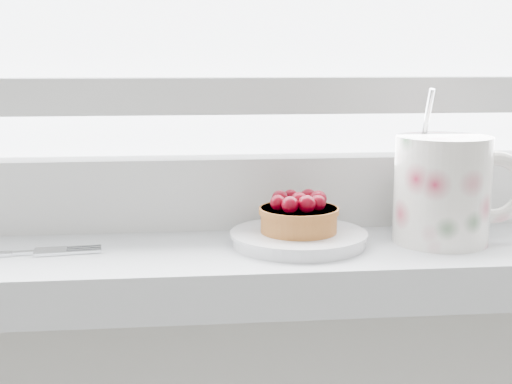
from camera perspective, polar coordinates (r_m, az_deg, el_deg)
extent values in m
cube|color=silver|center=(0.67, 1.82, -5.60)|extent=(1.60, 0.20, 0.04)
cube|color=silver|center=(0.72, 1.09, 0.17)|extent=(1.30, 0.05, 0.07)
cube|color=silver|center=(0.71, 1.11, 7.74)|extent=(1.30, 0.04, 0.04)
cylinder|color=silver|center=(0.65, 3.43, -3.72)|extent=(0.12, 0.12, 0.01)
cylinder|color=#945220|center=(0.64, 3.44, -2.23)|extent=(0.07, 0.07, 0.02)
cylinder|color=#945220|center=(0.64, 3.45, -1.48)|extent=(0.07, 0.07, 0.01)
sphere|color=#4A000A|center=(0.64, 3.46, -0.69)|extent=(0.02, 0.02, 0.02)
sphere|color=#4A000A|center=(0.65, 5.00, -0.55)|extent=(0.02, 0.02, 0.02)
sphere|color=#4A000A|center=(0.65, 4.23, -0.41)|extent=(0.02, 0.02, 0.02)
sphere|color=#4A000A|center=(0.66, 2.79, -0.40)|extent=(0.01, 0.01, 0.01)
sphere|color=#4A000A|center=(0.65, 1.92, -0.51)|extent=(0.02, 0.02, 0.02)
sphere|color=#4A000A|center=(0.63, 1.76, -0.86)|extent=(0.01, 0.01, 0.01)
sphere|color=#4A000A|center=(0.62, 2.74, -1.04)|extent=(0.02, 0.02, 0.02)
sphere|color=#4A000A|center=(0.62, 4.08, -0.97)|extent=(0.02, 0.02, 0.02)
sphere|color=#4A000A|center=(0.63, 4.98, -0.87)|extent=(0.01, 0.01, 0.01)
cylinder|color=silver|center=(0.67, 14.65, 0.18)|extent=(0.09, 0.09, 0.10)
cylinder|color=black|center=(0.66, 14.84, 3.99)|extent=(0.08, 0.08, 0.01)
torus|color=silver|center=(0.68, 18.50, 0.34)|extent=(0.07, 0.02, 0.07)
cylinder|color=silver|center=(0.67, 13.49, 5.58)|extent=(0.01, 0.02, 0.06)
cube|color=silver|center=(0.65, -18.08, -4.65)|extent=(0.02, 0.01, 0.00)
cube|color=silver|center=(0.64, -16.13, -4.58)|extent=(0.03, 0.02, 0.00)
cube|color=silver|center=(0.63, -13.68, -4.70)|extent=(0.03, 0.01, 0.00)
cube|color=silver|center=(0.64, -13.67, -4.56)|extent=(0.03, 0.01, 0.00)
cube|color=silver|center=(0.65, -13.66, -4.43)|extent=(0.03, 0.01, 0.00)
cube|color=silver|center=(0.65, -13.65, -4.29)|extent=(0.03, 0.01, 0.00)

